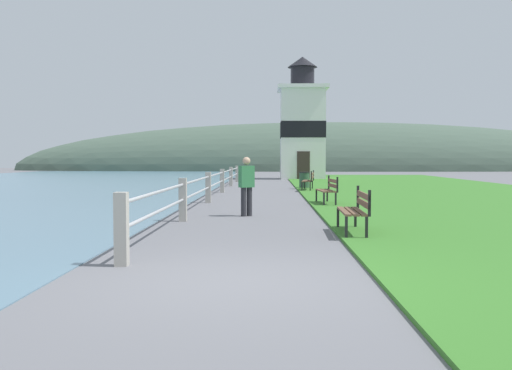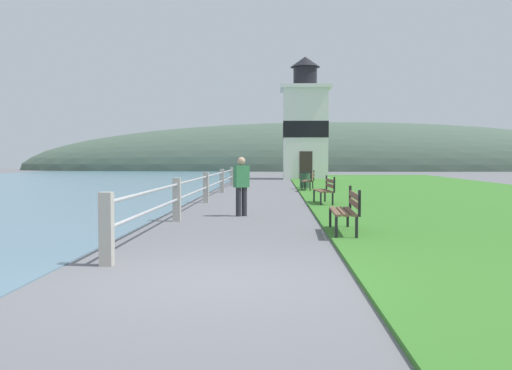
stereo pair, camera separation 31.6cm
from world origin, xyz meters
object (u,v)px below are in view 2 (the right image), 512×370
at_px(park_bench_midway, 326,189).
at_px(lighthouse, 305,127).
at_px(park_bench_far, 309,179).
at_px(person_strolling, 241,184).
at_px(trash_bin, 305,180).
at_px(park_bench_near, 347,208).

xyz_separation_m(park_bench_midway, lighthouse, (0.47, 23.17, 3.28)).
distance_m(park_bench_midway, lighthouse, 23.40).
relative_size(park_bench_far, lighthouse, 0.21).
bearing_deg(park_bench_midway, park_bench_far, -93.45).
relative_size(person_strolling, trash_bin, 1.85).
height_order(lighthouse, trash_bin, lighthouse).
relative_size(park_bench_far, person_strolling, 1.21).
relative_size(park_bench_midway, person_strolling, 1.06).
xyz_separation_m(park_bench_near, lighthouse, (0.66, 30.36, 3.28)).
bearing_deg(lighthouse, park_bench_midway, -91.15).
bearing_deg(park_bench_near, lighthouse, -89.66).
xyz_separation_m(park_bench_midway, park_bench_far, (-0.07, 7.96, 0.00)).
relative_size(park_bench_near, person_strolling, 1.12).
bearing_deg(park_bench_midway, park_bench_near, 84.49).
bearing_deg(park_bench_far, trash_bin, -78.79).
height_order(person_strolling, trash_bin, person_strolling).
bearing_deg(park_bench_near, trash_bin, -88.44).
bearing_deg(person_strolling, park_bench_near, -176.40).
xyz_separation_m(park_bench_near, person_strolling, (-2.32, 3.59, 0.30)).
xyz_separation_m(lighthouse, trash_bin, (-0.65, -13.42, -3.39)).
bearing_deg(park_bench_far, park_bench_near, 96.89).
relative_size(lighthouse, trash_bin, 10.55).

